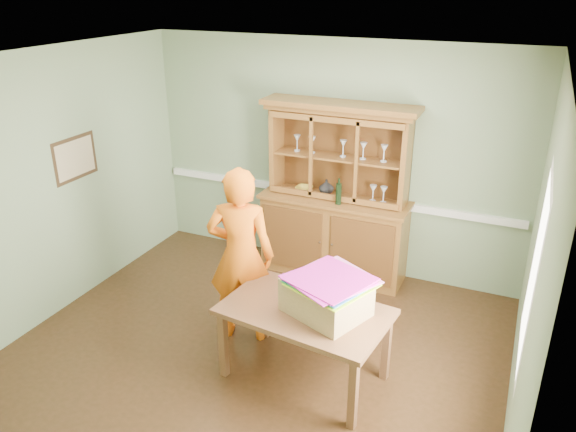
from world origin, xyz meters
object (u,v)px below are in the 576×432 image
at_px(china_hutch, 335,217).
at_px(cardboard_box, 326,297).
at_px(person, 241,256).
at_px(dining_table, 305,318).

distance_m(china_hutch, cardboard_box, 1.99).
relative_size(china_hutch, person, 1.17).
distance_m(china_hutch, dining_table, 1.98).
bearing_deg(dining_table, person, 163.16).
bearing_deg(person, china_hutch, -120.21).
height_order(dining_table, person, person).
bearing_deg(dining_table, cardboard_box, 17.24).
relative_size(dining_table, person, 0.85).
xyz_separation_m(china_hutch, person, (-0.38, -1.58, 0.15)).
height_order(china_hutch, cardboard_box, china_hutch).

